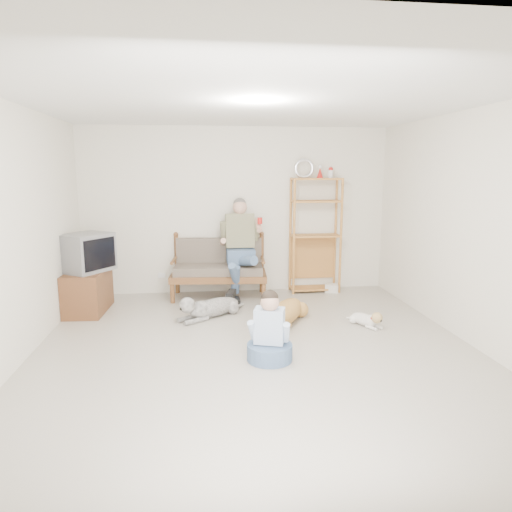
{
  "coord_description": "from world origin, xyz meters",
  "views": [
    {
      "loc": [
        -0.6,
        -4.74,
        2.0
      ],
      "look_at": [
        0.11,
        1.0,
        0.92
      ],
      "focal_mm": 32.0,
      "sensor_mm": 36.0,
      "label": 1
    }
  ],
  "objects": [
    {
      "name": "floor",
      "position": [
        0.0,
        0.0,
        0.0
      ],
      "size": [
        5.5,
        5.5,
        0.0
      ],
      "primitive_type": "plane",
      "color": "beige",
      "rests_on": "ground"
    },
    {
      "name": "ceiling",
      "position": [
        0.0,
        0.0,
        2.7
      ],
      "size": [
        5.5,
        5.5,
        0.0
      ],
      "primitive_type": "plane",
      "rotation": [
        3.14,
        0.0,
        0.0
      ],
      "color": "silver",
      "rests_on": "ground"
    },
    {
      "name": "wall_back",
      "position": [
        0.0,
        2.75,
        1.35
      ],
      "size": [
        5.0,
        0.0,
        5.0
      ],
      "primitive_type": "plane",
      "rotation": [
        1.57,
        0.0,
        0.0
      ],
      "color": "beige",
      "rests_on": "ground"
    },
    {
      "name": "wall_front",
      "position": [
        0.0,
        -2.75,
        1.35
      ],
      "size": [
        5.0,
        0.0,
        5.0
      ],
      "primitive_type": "plane",
      "rotation": [
        -1.57,
        0.0,
        0.0
      ],
      "color": "beige",
      "rests_on": "ground"
    },
    {
      "name": "wall_left",
      "position": [
        -2.5,
        0.0,
        1.35
      ],
      "size": [
        0.0,
        5.5,
        5.5
      ],
      "primitive_type": "plane",
      "rotation": [
        1.57,
        0.0,
        1.57
      ],
      "color": "beige",
      "rests_on": "ground"
    },
    {
      "name": "wall_right",
      "position": [
        2.5,
        0.0,
        1.35
      ],
      "size": [
        0.0,
        5.5,
        5.5
      ],
      "primitive_type": "plane",
      "rotation": [
        1.57,
        0.0,
        -1.57
      ],
      "color": "beige",
      "rests_on": "ground"
    },
    {
      "name": "loveseat",
      "position": [
        -0.32,
        2.43,
        0.49
      ],
      "size": [
        1.55,
        0.82,
        0.95
      ],
      "rotation": [
        0.0,
        0.0,
        -0.08
      ],
      "color": "brown",
      "rests_on": "ground"
    },
    {
      "name": "man",
      "position": [
        -0.0,
        2.21,
        0.72
      ],
      "size": [
        0.6,
        0.86,
        1.39
      ],
      "color": "#495E86",
      "rests_on": "loveseat"
    },
    {
      "name": "etagere",
      "position": [
        1.28,
        2.55,
        0.97
      ],
      "size": [
        0.84,
        0.37,
        2.2
      ],
      "color": "#C0843C",
      "rests_on": "ground"
    },
    {
      "name": "book_stack",
      "position": [
        1.56,
        2.44,
        0.07
      ],
      "size": [
        0.26,
        0.22,
        0.14
      ],
      "primitive_type": "cube",
      "rotation": [
        0.0,
        0.0,
        -0.36
      ],
      "color": "white",
      "rests_on": "ground"
    },
    {
      "name": "tv_stand",
      "position": [
        -2.23,
        1.84,
        0.3
      ],
      "size": [
        0.55,
        0.93,
        0.6
      ],
      "rotation": [
        0.0,
        0.0,
        -0.06
      ],
      "color": "brown",
      "rests_on": "ground"
    },
    {
      "name": "crt_tv",
      "position": [
        -2.19,
        1.83,
        0.87
      ],
      "size": [
        0.79,
        0.82,
        0.53
      ],
      "rotation": [
        0.0,
        0.0,
        -0.62
      ],
      "color": "slate",
      "rests_on": "tv_stand"
    },
    {
      "name": "wall_outlet",
      "position": [
        -1.25,
        2.73,
        0.3
      ],
      "size": [
        0.12,
        0.02,
        0.08
      ],
      "primitive_type": "cube",
      "color": "silver",
      "rests_on": "ground"
    },
    {
      "name": "golden_retriever",
      "position": [
        0.47,
        0.93,
        0.16
      ],
      "size": [
        0.74,
        1.22,
        0.4
      ],
      "rotation": [
        0.0,
        0.0,
        -0.5
      ],
      "color": "#C29343",
      "rests_on": "ground"
    },
    {
      "name": "shaggy_dog",
      "position": [
        -0.51,
        1.35,
        0.14
      ],
      "size": [
        0.98,
        0.78,
        0.35
      ],
      "rotation": [
        0.0,
        0.0,
        -0.96
      ],
      "color": "beige",
      "rests_on": "ground"
    },
    {
      "name": "terrier",
      "position": [
        1.54,
        0.72,
        0.1
      ],
      "size": [
        0.36,
        0.54,
        0.23
      ],
      "rotation": [
        0.0,
        0.0,
        0.5
      ],
      "color": "silver",
      "rests_on": "ground"
    },
    {
      "name": "child",
      "position": [
        0.11,
        -0.17,
        0.28
      ],
      "size": [
        0.49,
        0.49,
        0.77
      ],
      "rotation": [
        0.0,
        0.0,
        -0.3
      ],
      "color": "#495E86",
      "rests_on": "ground"
    }
  ]
}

